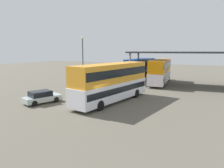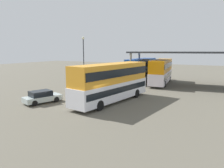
{
  "view_description": "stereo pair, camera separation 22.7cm",
  "coord_description": "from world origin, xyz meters",
  "views": [
    {
      "loc": [
        10.63,
        -16.49,
        5.66
      ],
      "look_at": [
        0.38,
        3.24,
        2.0
      ],
      "focal_mm": 32.84,
      "sensor_mm": 36.0,
      "label": 1
    },
    {
      "loc": [
        10.83,
        -16.39,
        5.66
      ],
      "look_at": [
        0.38,
        3.24,
        2.0
      ],
      "focal_mm": 32.84,
      "sensor_mm": 36.0,
      "label": 2
    }
  ],
  "objects": [
    {
      "name": "lamppost_tall",
      "position": [
        -9.47,
        11.69,
        4.96
      ],
      "size": [
        0.44,
        0.44,
        7.89
      ],
      "color": "#33353A",
      "rests_on": "ground_plane"
    },
    {
      "name": "parked_hatchback",
      "position": [
        -6.14,
        -0.78,
        0.67
      ],
      "size": [
        2.91,
        4.27,
        1.35
      ],
      "rotation": [
        0.0,
        0.0,
        1.24
      ],
      "color": "#ADBCBA",
      "rests_on": "ground_plane"
    },
    {
      "name": "double_decker_main",
      "position": [
        0.38,
        3.26,
        2.32
      ],
      "size": [
        4.16,
        11.4,
        4.24
      ],
      "rotation": [
        0.0,
        0.0,
        1.42
      ],
      "color": "white",
      "rests_on": "ground_plane"
    },
    {
      "name": "ground_plane",
      "position": [
        0.0,
        0.0,
        0.0
      ],
      "size": [
        140.0,
        140.0,
        0.0
      ],
      "primitive_type": "plane",
      "color": "#5C584B"
    },
    {
      "name": "depot_canopy",
      "position": [
        6.93,
        18.04,
        5.14
      ],
      "size": [
        20.56,
        8.72,
        5.48
      ],
      "rotation": [
        0.0,
        0.0,
        0.11
      ],
      "color": "#33353A",
      "rests_on": "ground_plane"
    },
    {
      "name": "double_decker_mid_row",
      "position": [
        1.91,
        18.14,
        2.26
      ],
      "size": [
        3.59,
        10.94,
        4.11
      ],
      "rotation": [
        0.0,
        0.0,
        1.68
      ],
      "color": "white",
      "rests_on": "ground_plane"
    },
    {
      "name": "double_decker_near_canopy",
      "position": [
        -2.07,
        19.35,
        2.29
      ],
      "size": [
        2.74,
        10.55,
        4.17
      ],
      "rotation": [
        0.0,
        0.0,
        1.59
      ],
      "color": "white",
      "rests_on": "ground_plane"
    }
  ]
}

